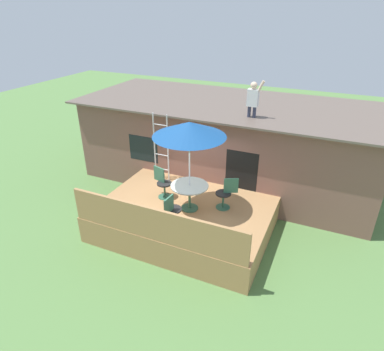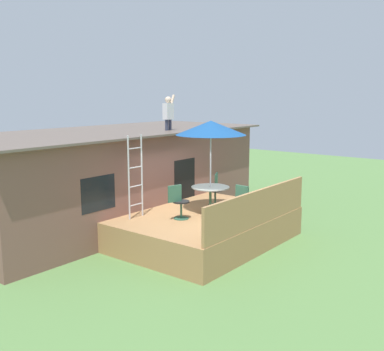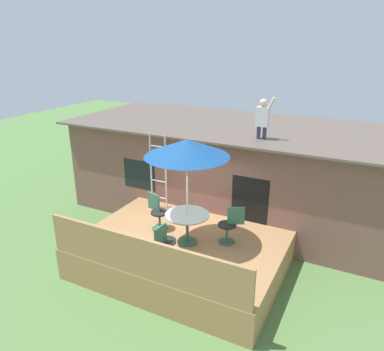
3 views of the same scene
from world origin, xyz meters
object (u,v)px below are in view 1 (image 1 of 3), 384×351
at_px(step_ladder, 161,148).
at_px(person_figure, 253,97).
at_px(patio_chair_right, 226,193).
at_px(patio_table, 190,190).
at_px(patio_umbrella, 189,129).
at_px(patio_chair_near, 172,211).
at_px(patio_chair_left, 163,183).

bearing_deg(step_ladder, person_figure, 22.48).
bearing_deg(patio_chair_right, patio_table, 0.00).
distance_m(patio_table, patio_chair_right, 1.02).
height_order(patio_umbrella, patio_chair_right, patio_umbrella).
xyz_separation_m(patio_table, patio_chair_right, (0.90, 0.46, -0.13)).
height_order(step_ladder, patio_chair_near, step_ladder).
bearing_deg(patio_umbrella, step_ladder, 140.72).
height_order(patio_chair_left, patio_chair_near, same).
bearing_deg(patio_chair_left, patio_chair_near, -36.63).
distance_m(step_ladder, patio_chair_left, 1.32).
bearing_deg(step_ladder, patio_table, -39.28).
xyz_separation_m(patio_umbrella, patio_chair_near, (-0.07, -0.94, -1.89)).
distance_m(patio_umbrella, patio_chair_left, 2.16).
height_order(person_figure, patio_chair_left, person_figure).
bearing_deg(patio_chair_near, person_figure, -13.50).
relative_size(patio_chair_left, patio_chair_right, 1.00).
distance_m(step_ladder, patio_chair_near, 2.76).
bearing_deg(patio_chair_near, patio_chair_left, 41.66).
distance_m(patio_chair_left, patio_chair_right, 1.92).
relative_size(patio_table, person_figure, 0.94).
distance_m(patio_table, person_figure, 3.32).
relative_size(patio_table, patio_chair_right, 1.13).
height_order(patio_table, patio_chair_near, patio_chair_near).
relative_size(step_ladder, person_figure, 1.98).
xyz_separation_m(patio_umbrella, patio_chair_right, (0.90, 0.46, -1.89)).
bearing_deg(patio_chair_left, patio_chair_right, 21.16).
relative_size(person_figure, patio_chair_near, 1.21).
bearing_deg(patio_chair_near, patio_table, 0.00).
xyz_separation_m(patio_umbrella, step_ladder, (-1.58, 1.29, -1.25)).
height_order(step_ladder, patio_chair_left, step_ladder).
bearing_deg(patio_umbrella, patio_table, -26.57).
bearing_deg(patio_chair_left, person_figure, 61.98).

